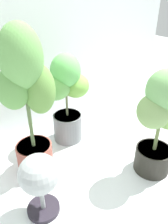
{
  "coord_description": "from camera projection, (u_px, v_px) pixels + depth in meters",
  "views": [
    {
      "loc": [
        -0.78,
        -0.73,
        1.11
      ],
      "look_at": [
        0.02,
        0.24,
        0.37
      ],
      "focal_mm": 36.19,
      "sensor_mm": 36.0,
      "label": 1
    }
  ],
  "objects": [
    {
      "name": "potted_plant_front_right",
      "position": [
        161.0,
        118.0,
        1.34
      ],
      "size": [
        0.37,
        0.32,
        0.71
      ],
      "color": "#282620",
      "rests_on": "ground"
    },
    {
      "name": "floor_fan",
      "position": [
        39.0,
        177.0,
        1.13
      ],
      "size": [
        0.3,
        0.3,
        0.38
      ],
      "rotation": [
        0.0,
        0.0,
        -2.37
      ],
      "color": "#26202A",
      "rests_on": "ground"
    },
    {
      "name": "potted_plant_back_left",
      "position": [
        27.0,
        95.0,
        1.28
      ],
      "size": [
        0.39,
        0.3,
        0.95
      ],
      "color": "#954B3F",
      "rests_on": "ground"
    },
    {
      "name": "ground_plane",
      "position": [
        105.0,
        176.0,
        1.48
      ],
      "size": [
        8.0,
        8.0,
        0.0
      ],
      "primitive_type": "plane",
      "color": "silver",
      "rests_on": "ground"
    },
    {
      "name": "potted_plant_back_center",
      "position": [
        66.0,
        95.0,
        1.64
      ],
      "size": [
        0.42,
        0.32,
        0.69
      ],
      "color": "slate",
      "rests_on": "ground"
    }
  ]
}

